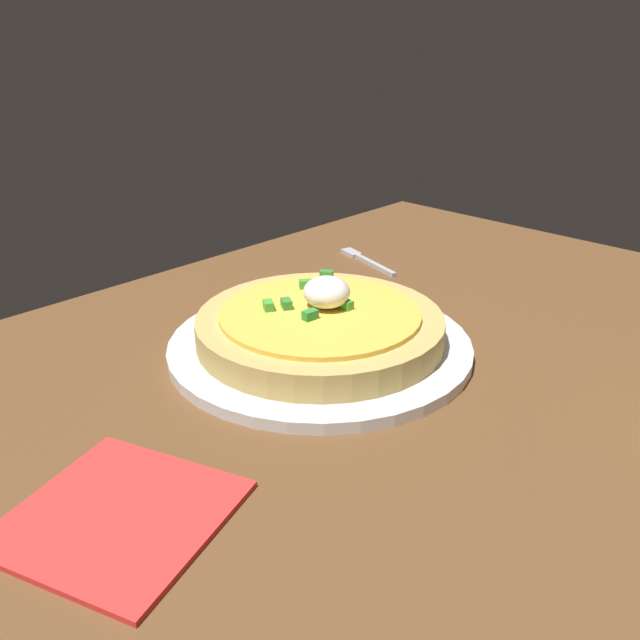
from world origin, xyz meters
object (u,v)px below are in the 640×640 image
object	(u,v)px
fork	(364,260)
pizza	(320,325)
plate	(320,346)
napkin	(119,516)

from	to	relation	value
fork	pizza	bearing A→B (deg)	137.47
plate	pizza	bearing A→B (deg)	-155.85
fork	plate	bearing A→B (deg)	137.46
pizza	fork	world-z (taller)	pizza
plate	pizza	distance (cm)	1.98
plate	napkin	world-z (taller)	plate
plate	fork	bearing A→B (deg)	-148.79
fork	napkin	distance (cm)	49.16
pizza	fork	size ratio (longest dim) A/B	2.08
plate	fork	xyz separation A→B (cm)	(-21.09, -12.77, -0.26)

